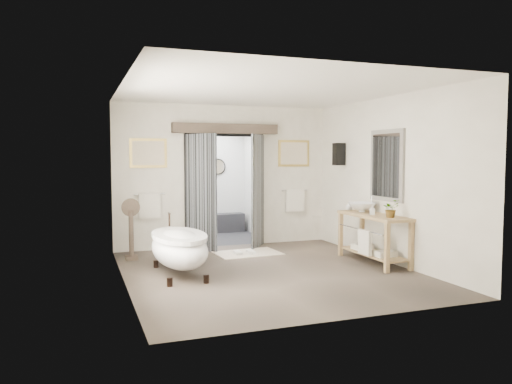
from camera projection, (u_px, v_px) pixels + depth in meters
ground_plane at (269, 272)px, 8.04m from camera, size 5.00×5.00×0.00m
room_shell at (270, 156)px, 7.77m from camera, size 4.52×5.02×2.91m
shower_room at (207, 197)px, 11.72m from camera, size 2.22×2.01×2.51m
back_wall_dressing at (227, 171)px, 10.10m from camera, size 3.82×0.73×2.52m
clawfoot_tub at (179, 247)px, 7.80m from camera, size 0.82×1.83×0.89m
vanity at (373, 234)px, 8.68m from camera, size 0.57×1.60×0.85m
pedestal_mirror at (131, 233)px, 8.94m from camera, size 0.33×0.21×1.11m
rug at (248, 253)px, 9.54m from camera, size 1.25×0.88×0.01m
slippers at (244, 252)px, 9.45m from camera, size 0.38×0.29×0.05m
basin at (362, 207)px, 9.02m from camera, size 0.62×0.62×0.17m
plant at (391, 209)px, 8.19m from camera, size 0.30×0.27×0.30m
soap_bottle_a at (372, 210)px, 8.61m from camera, size 0.10×0.10×0.17m
soap_bottle_b at (349, 206)px, 9.32m from camera, size 0.14×0.14×0.16m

